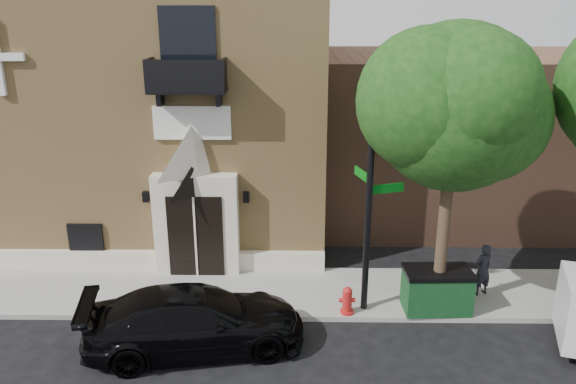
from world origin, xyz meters
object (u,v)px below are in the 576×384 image
black_sedan (195,320)px  fire_hydrant (347,300)px  pedestrian_near (483,270)px  street_sign (370,193)px  dumpster (437,290)px

black_sedan → fire_hydrant: size_ratio=6.83×
pedestrian_near → black_sedan: bearing=-6.0°
fire_hydrant → pedestrian_near: (4.01, 1.14, 0.40)m
street_sign → dumpster: size_ratio=3.58×
fire_hydrant → pedestrian_near: 4.19m
pedestrian_near → dumpster: bearing=6.1°
street_sign → dumpster: bearing=-19.4°
black_sedan → dumpster: (6.40, 1.71, -0.03)m
fire_hydrant → pedestrian_near: pedestrian_near is taller
fire_hydrant → dumpster: dumpster is taller
black_sedan → pedestrian_near: (7.92, 2.60, 0.15)m
black_sedan → street_sign: bearing=-78.5°
fire_hydrant → pedestrian_near: bearing=15.8°
dumpster → street_sign: bearing=175.6°
black_sedan → pedestrian_near: bearing=-82.3°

